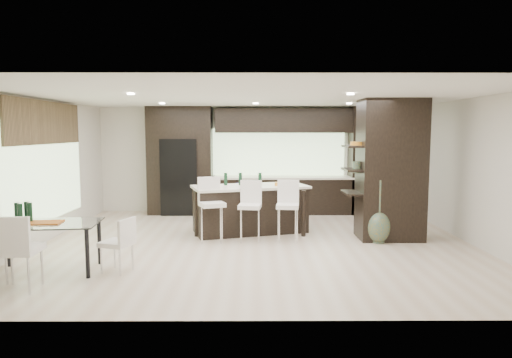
{
  "coord_description": "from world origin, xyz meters",
  "views": [
    {
      "loc": [
        -0.05,
        -8.35,
        2.09
      ],
      "look_at": [
        0.0,
        0.6,
        1.15
      ],
      "focal_mm": 32.0,
      "sensor_mm": 36.0,
      "label": 1
    }
  ],
  "objects_px": {
    "dining_table": "(46,248)",
    "floor_vase": "(379,212)",
    "stool_left": "(212,216)",
    "stool_right": "(288,217)",
    "chair_near": "(19,255)",
    "kitchen_island": "(250,209)",
    "bench": "(259,214)",
    "chair_end": "(117,247)",
    "stool_mid": "(250,217)"
  },
  "relations": [
    {
      "from": "stool_left",
      "to": "floor_vase",
      "type": "distance_m",
      "value": 3.14
    },
    {
      "from": "stool_mid",
      "to": "bench",
      "type": "bearing_deg",
      "value": 89.25
    },
    {
      "from": "bench",
      "to": "chair_end",
      "type": "xyz_separation_m",
      "value": [
        -2.14,
        -3.22,
        0.1
      ]
    },
    {
      "from": "stool_right",
      "to": "dining_table",
      "type": "height_order",
      "value": "stool_right"
    },
    {
      "from": "stool_right",
      "to": "chair_near",
      "type": "bearing_deg",
      "value": -137.18
    },
    {
      "from": "kitchen_island",
      "to": "chair_end",
      "type": "height_order",
      "value": "kitchen_island"
    },
    {
      "from": "floor_vase",
      "to": "kitchen_island",
      "type": "bearing_deg",
      "value": 158.81
    },
    {
      "from": "stool_left",
      "to": "stool_mid",
      "type": "relative_size",
      "value": 1.06
    },
    {
      "from": "stool_right",
      "to": "floor_vase",
      "type": "relative_size",
      "value": 0.79
    },
    {
      "from": "stool_right",
      "to": "chair_end",
      "type": "distance_m",
      "value": 3.28
    },
    {
      "from": "stool_left",
      "to": "chair_end",
      "type": "bearing_deg",
      "value": -144.9
    },
    {
      "from": "chair_near",
      "to": "chair_end",
      "type": "height_order",
      "value": "chair_near"
    },
    {
      "from": "stool_mid",
      "to": "stool_right",
      "type": "relative_size",
      "value": 0.99
    },
    {
      "from": "stool_right",
      "to": "stool_mid",
      "type": "bearing_deg",
      "value": -172.77
    },
    {
      "from": "stool_left",
      "to": "chair_near",
      "type": "distance_m",
      "value": 3.51
    },
    {
      "from": "chair_near",
      "to": "chair_end",
      "type": "relative_size",
      "value": 1.25
    },
    {
      "from": "dining_table",
      "to": "chair_near",
      "type": "xyz_separation_m",
      "value": [
        0.0,
        -0.77,
        0.1
      ]
    },
    {
      "from": "stool_mid",
      "to": "dining_table",
      "type": "distance_m",
      "value": 3.56
    },
    {
      "from": "stool_right",
      "to": "chair_near",
      "type": "relative_size",
      "value": 0.99
    },
    {
      "from": "floor_vase",
      "to": "dining_table",
      "type": "bearing_deg",
      "value": -162.01
    },
    {
      "from": "chair_end",
      "to": "stool_left",
      "type": "bearing_deg",
      "value": -14.62
    },
    {
      "from": "stool_mid",
      "to": "chair_near",
      "type": "xyz_separation_m",
      "value": [
        -3.01,
        -2.66,
        0.01
      ]
    },
    {
      "from": "kitchen_island",
      "to": "dining_table",
      "type": "xyz_separation_m",
      "value": [
        -3.01,
        -2.7,
        -0.12
      ]
    },
    {
      "from": "stool_left",
      "to": "dining_table",
      "type": "height_order",
      "value": "stool_left"
    },
    {
      "from": "stool_right",
      "to": "chair_end",
      "type": "relative_size",
      "value": 1.24
    },
    {
      "from": "stool_left",
      "to": "dining_table",
      "type": "xyz_separation_m",
      "value": [
        -2.3,
        -1.88,
        -0.12
      ]
    },
    {
      "from": "kitchen_island",
      "to": "bench",
      "type": "bearing_deg",
      "value": 54.27
    },
    {
      "from": "chair_near",
      "to": "stool_left",
      "type": "bearing_deg",
      "value": 47.04
    },
    {
      "from": "stool_right",
      "to": "dining_table",
      "type": "bearing_deg",
      "value": -145.76
    },
    {
      "from": "bench",
      "to": "chair_end",
      "type": "distance_m",
      "value": 3.87
    },
    {
      "from": "floor_vase",
      "to": "chair_near",
      "type": "distance_m",
      "value": 5.99
    },
    {
      "from": "stool_left",
      "to": "bench",
      "type": "bearing_deg",
      "value": 34.8
    },
    {
      "from": "stool_right",
      "to": "chair_near",
      "type": "height_order",
      "value": "chair_near"
    },
    {
      "from": "stool_mid",
      "to": "floor_vase",
      "type": "relative_size",
      "value": 0.78
    },
    {
      "from": "dining_table",
      "to": "chair_near",
      "type": "distance_m",
      "value": 0.77
    },
    {
      "from": "bench",
      "to": "floor_vase",
      "type": "xyz_separation_m",
      "value": [
        2.24,
        -1.46,
        0.32
      ]
    },
    {
      "from": "bench",
      "to": "kitchen_island",
      "type": "bearing_deg",
      "value": -87.41
    },
    {
      "from": "stool_left",
      "to": "stool_mid",
      "type": "distance_m",
      "value": 0.72
    },
    {
      "from": "chair_end",
      "to": "stool_mid",
      "type": "bearing_deg",
      "value": -27.13
    },
    {
      "from": "chair_near",
      "to": "stool_mid",
      "type": "bearing_deg",
      "value": 39.41
    },
    {
      "from": "bench",
      "to": "stool_left",
      "type": "bearing_deg",
      "value": -102.17
    },
    {
      "from": "stool_left",
      "to": "bench",
      "type": "xyz_separation_m",
      "value": [
        0.9,
        1.34,
        -0.22
      ]
    },
    {
      "from": "stool_mid",
      "to": "floor_vase",
      "type": "distance_m",
      "value": 2.43
    },
    {
      "from": "dining_table",
      "to": "floor_vase",
      "type": "bearing_deg",
      "value": 12.73
    },
    {
      "from": "bench",
      "to": "dining_table",
      "type": "height_order",
      "value": "dining_table"
    },
    {
      "from": "chair_end",
      "to": "kitchen_island",
      "type": "bearing_deg",
      "value": -17.12
    },
    {
      "from": "floor_vase",
      "to": "chair_near",
      "type": "height_order",
      "value": "floor_vase"
    },
    {
      "from": "kitchen_island",
      "to": "dining_table",
      "type": "distance_m",
      "value": 4.05
    },
    {
      "from": "dining_table",
      "to": "chair_end",
      "type": "xyz_separation_m",
      "value": [
        1.05,
        0.0,
        0.01
      ]
    },
    {
      "from": "chair_end",
      "to": "floor_vase",
      "type": "bearing_deg",
      "value": -49.2
    }
  ]
}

